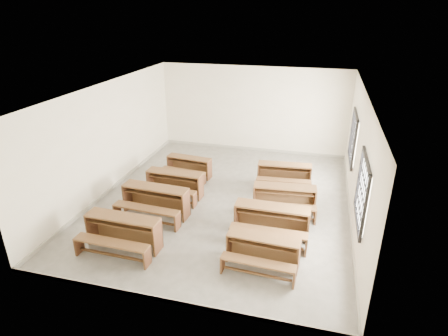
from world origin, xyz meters
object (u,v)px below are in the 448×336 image
(desk_set_0, at_px, (122,230))
(desk_set_5, at_px, (272,220))
(desk_set_3, at_px, (189,165))
(desk_set_7, at_px, (284,174))
(desk_set_1, at_px, (155,199))
(desk_set_2, at_px, (174,182))
(desk_set_6, at_px, (284,197))
(desk_set_4, at_px, (262,250))

(desk_set_0, distance_m, desk_set_5, 3.48)
(desk_set_3, relative_size, desk_set_7, 0.92)
(desk_set_3, xyz_separation_m, desk_set_5, (3.11, -2.80, 0.08))
(desk_set_1, distance_m, desk_set_2, 1.15)
(desk_set_2, bearing_deg, desk_set_0, -91.56)
(desk_set_1, height_order, desk_set_7, desk_set_1)
(desk_set_1, height_order, desk_set_3, desk_set_1)
(desk_set_2, bearing_deg, desk_set_7, 27.80)
(desk_set_0, relative_size, desk_set_7, 1.05)
(desk_set_6, xyz_separation_m, desk_set_7, (-0.18, 1.56, -0.01))
(desk_set_2, xyz_separation_m, desk_set_3, (-0.06, 1.41, -0.05))
(desk_set_0, distance_m, desk_set_3, 4.12)
(desk_set_3, bearing_deg, desk_set_7, 7.42)
(desk_set_1, distance_m, desk_set_3, 2.56)
(desk_set_0, relative_size, desk_set_2, 1.05)
(desk_set_3, xyz_separation_m, desk_set_4, (3.08, -3.96, 0.02))
(desk_set_2, xyz_separation_m, desk_set_4, (3.03, -2.56, -0.03))
(desk_set_0, relative_size, desk_set_3, 1.14)
(desk_set_2, height_order, desk_set_5, desk_set_5)
(desk_set_4, bearing_deg, desk_set_3, 131.02)
(desk_set_4, bearing_deg, desk_set_2, 142.95)
(desk_set_3, bearing_deg, desk_set_0, -85.15)
(desk_set_1, relative_size, desk_set_4, 1.15)
(desk_set_6, bearing_deg, desk_set_4, -99.56)
(desk_set_2, xyz_separation_m, desk_set_5, (3.05, -1.40, 0.03))
(desk_set_7, bearing_deg, desk_set_5, -94.12)
(desk_set_7, bearing_deg, desk_set_4, -94.54)
(desk_set_3, xyz_separation_m, desk_set_7, (3.09, 0.05, 0.04))
(desk_set_1, xyz_separation_m, desk_set_4, (3.11, -1.41, -0.06))
(desk_set_1, bearing_deg, desk_set_7, 43.47)
(desk_set_0, height_order, desk_set_5, desk_set_5)
(desk_set_1, distance_m, desk_set_7, 4.06)
(desk_set_1, relative_size, desk_set_6, 1.06)
(desk_set_3, distance_m, desk_set_7, 3.09)
(desk_set_2, xyz_separation_m, desk_set_6, (3.21, -0.11, 0.00))
(desk_set_1, relative_size, desk_set_3, 1.19)
(desk_set_2, distance_m, desk_set_6, 3.22)
(desk_set_6, relative_size, desk_set_7, 1.03)
(desk_set_3, relative_size, desk_set_6, 0.89)
(desk_set_6, bearing_deg, desk_set_3, 149.98)
(desk_set_0, bearing_deg, desk_set_2, 87.86)
(desk_set_3, distance_m, desk_set_4, 5.02)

